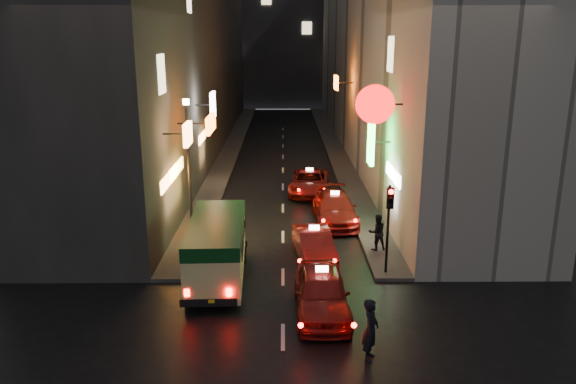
{
  "coord_description": "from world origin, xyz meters",
  "views": [
    {
      "loc": [
        0.02,
        -11.55,
        8.99
      ],
      "look_at": [
        0.24,
        13.0,
        2.17
      ],
      "focal_mm": 35.0,
      "sensor_mm": 36.0,
      "label": 1
    }
  ],
  "objects_px": {
    "pedestrian_crossing": "(371,326)",
    "lamp_post": "(189,159)",
    "minibus": "(217,244)",
    "traffic_light": "(389,211)",
    "taxi_near": "(322,289)"
  },
  "relations": [
    {
      "from": "minibus",
      "to": "pedestrian_crossing",
      "type": "bearing_deg",
      "value": -47.37
    },
    {
      "from": "taxi_near",
      "to": "traffic_light",
      "type": "height_order",
      "value": "traffic_light"
    },
    {
      "from": "pedestrian_crossing",
      "to": "lamp_post",
      "type": "bearing_deg",
      "value": 51.27
    },
    {
      "from": "minibus",
      "to": "lamp_post",
      "type": "bearing_deg",
      "value": 109.68
    },
    {
      "from": "pedestrian_crossing",
      "to": "lamp_post",
      "type": "relative_size",
      "value": 0.34
    },
    {
      "from": "taxi_near",
      "to": "lamp_post",
      "type": "xyz_separation_m",
      "value": [
        -5.49,
        7.42,
        2.85
      ]
    },
    {
      "from": "minibus",
      "to": "taxi_near",
      "type": "distance_m",
      "value": 4.6
    },
    {
      "from": "minibus",
      "to": "pedestrian_crossing",
      "type": "relative_size",
      "value": 2.66
    },
    {
      "from": "pedestrian_crossing",
      "to": "lamp_post",
      "type": "xyz_separation_m",
      "value": [
        -6.7,
        10.24,
        2.66
      ]
    },
    {
      "from": "taxi_near",
      "to": "minibus",
      "type": "bearing_deg",
      "value": 145.62
    },
    {
      "from": "minibus",
      "to": "traffic_light",
      "type": "bearing_deg",
      "value": 2.79
    },
    {
      "from": "minibus",
      "to": "traffic_light",
      "type": "height_order",
      "value": "traffic_light"
    },
    {
      "from": "minibus",
      "to": "traffic_light",
      "type": "distance_m",
      "value": 6.58
    },
    {
      "from": "pedestrian_crossing",
      "to": "traffic_light",
      "type": "xyz_separation_m",
      "value": [
        1.5,
        5.71,
        1.62
      ]
    },
    {
      "from": "taxi_near",
      "to": "pedestrian_crossing",
      "type": "relative_size",
      "value": 2.6
    }
  ]
}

